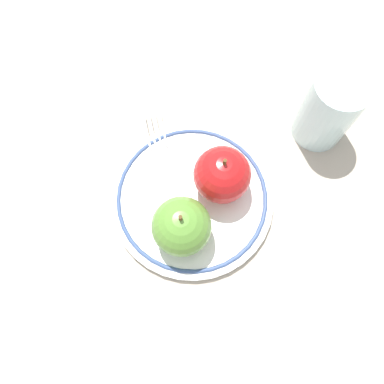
{
  "coord_description": "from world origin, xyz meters",
  "views": [
    {
      "loc": [
        0.07,
        -0.13,
        0.51
      ],
      "look_at": [
        0.02,
        0.02,
        0.03
      ],
      "focal_mm": 35.0,
      "sensor_mm": 36.0,
      "label": 1
    }
  ],
  "objects": [
    {
      "name": "apple_red_whole",
      "position": [
        0.05,
        0.05,
        0.05
      ],
      "size": [
        0.08,
        0.08,
        0.09
      ],
      "color": "red",
      "rests_on": "plate"
    },
    {
      "name": "apple_second_whole",
      "position": [
        0.02,
        -0.04,
        0.05
      ],
      "size": [
        0.08,
        0.08,
        0.09
      ],
      "color": "#5D9537",
      "rests_on": "plate"
    },
    {
      "name": "ground_plane",
      "position": [
        0.0,
        0.0,
        0.0
      ],
      "size": [
        2.0,
        2.0,
        0.0
      ],
      "primitive_type": "plane",
      "color": "#B1A492"
    },
    {
      "name": "drinking_glass",
      "position": [
        0.16,
        0.19,
        0.06
      ],
      "size": [
        0.08,
        0.08,
        0.12
      ],
      "primitive_type": "cylinder",
      "color": "silver",
      "rests_on": "ground_plane"
    },
    {
      "name": "fork",
      "position": [
        -0.03,
        0.04,
        0.02
      ],
      "size": [
        0.11,
        0.17,
        0.0
      ],
      "rotation": [
        0.0,
        0.0,
        2.13
      ],
      "color": "silver",
      "rests_on": "plate"
    },
    {
      "name": "plate",
      "position": [
        0.02,
        0.02,
        0.01
      ],
      "size": [
        0.23,
        0.23,
        0.01
      ],
      "color": "white",
      "rests_on": "ground_plane"
    }
  ]
}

